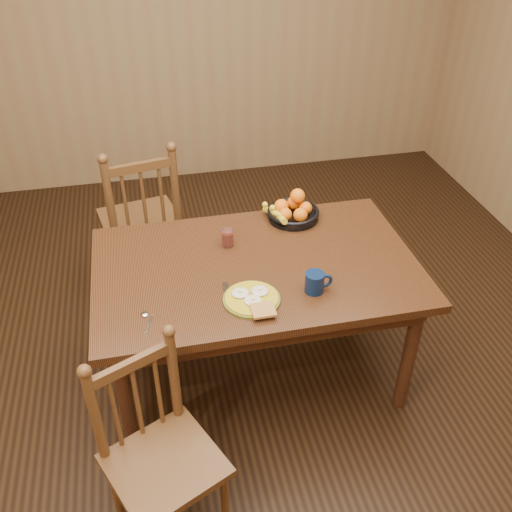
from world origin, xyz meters
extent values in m
cube|color=black|center=(0.00, 0.00, 0.00)|extent=(4.50, 5.00, 0.01)
cube|color=olive|center=(0.00, 2.50, 1.35)|extent=(4.50, 0.01, 2.70)
cube|color=black|center=(0.00, 0.00, 0.73)|extent=(1.60, 1.00, 0.04)
cube|color=black|center=(0.00, 0.42, 0.65)|extent=(1.40, 0.04, 0.10)
cube|color=black|center=(0.00, -0.42, 0.65)|extent=(1.40, 0.04, 0.10)
cube|color=black|center=(0.72, 0.00, 0.65)|extent=(0.04, 0.84, 0.10)
cube|color=black|center=(-0.72, 0.00, 0.65)|extent=(0.04, 0.84, 0.10)
cylinder|color=black|center=(-0.70, -0.40, 0.35)|extent=(0.07, 0.07, 0.70)
cylinder|color=black|center=(0.70, -0.40, 0.35)|extent=(0.07, 0.07, 0.70)
cylinder|color=black|center=(-0.70, 0.40, 0.35)|extent=(0.07, 0.07, 0.70)
cylinder|color=black|center=(0.70, 0.40, 0.35)|extent=(0.07, 0.07, 0.70)
cube|color=#472A15|center=(-0.55, 0.97, 0.49)|extent=(0.56, 0.54, 0.04)
cylinder|color=#472A15|center=(-0.39, 1.19, 0.23)|extent=(0.04, 0.04, 0.47)
cylinder|color=#472A15|center=(-0.78, 1.11, 0.23)|extent=(0.04, 0.04, 0.47)
cylinder|color=#472A15|center=(-0.32, 0.82, 0.23)|extent=(0.04, 0.04, 0.47)
cylinder|color=#472A15|center=(-0.71, 0.75, 0.23)|extent=(0.04, 0.04, 0.47)
cylinder|color=#472A15|center=(-0.32, 0.80, 0.77)|extent=(0.05, 0.05, 0.56)
cylinder|color=#472A15|center=(-0.70, 0.73, 0.77)|extent=(0.05, 0.05, 0.56)
cylinder|color=#472A15|center=(-0.51, 0.77, 0.71)|extent=(0.02, 0.02, 0.43)
cube|color=#472A15|center=(-0.51, 0.77, 0.96)|extent=(0.39, 0.11, 0.05)
cube|color=#472A15|center=(-0.55, -0.82, 0.43)|extent=(0.55, 0.54, 0.04)
cylinder|color=#472A15|center=(-0.33, -0.89, 0.20)|extent=(0.03, 0.03, 0.41)
cylinder|color=#472A15|center=(-0.77, -0.74, 0.20)|extent=(0.03, 0.03, 0.41)
cylinder|color=#472A15|center=(-0.46, -0.60, 0.20)|extent=(0.03, 0.03, 0.41)
cylinder|color=#472A15|center=(-0.78, -0.73, 0.68)|extent=(0.04, 0.04, 0.49)
cylinder|color=#472A15|center=(-0.47, -0.58, 0.68)|extent=(0.04, 0.04, 0.49)
cylinder|color=#472A15|center=(-0.63, -0.66, 0.63)|extent=(0.02, 0.02, 0.38)
cube|color=#472A15|center=(-0.63, -0.66, 0.85)|extent=(0.32, 0.17, 0.05)
cylinder|color=#59601E|center=(-0.08, -0.27, 0.76)|extent=(0.26, 0.26, 0.01)
cylinder|color=#B39B17|center=(-0.08, -0.27, 0.76)|extent=(0.24, 0.24, 0.01)
ellipsoid|color=silver|center=(-0.12, -0.23, 0.77)|extent=(0.08, 0.08, 0.01)
cube|color=#F2E08C|center=(-0.12, -0.23, 0.79)|extent=(0.02, 0.02, 0.01)
ellipsoid|color=silver|center=(-0.03, -0.24, 0.77)|extent=(0.08, 0.08, 0.01)
cube|color=#F2E08C|center=(-0.03, -0.24, 0.79)|extent=(0.02, 0.02, 0.01)
ellipsoid|color=silver|center=(-0.08, -0.30, 0.77)|extent=(0.08, 0.08, 0.01)
cube|color=#F2E08C|center=(-0.08, -0.30, 0.79)|extent=(0.02, 0.02, 0.01)
cube|color=brown|center=(-0.05, -0.37, 0.78)|extent=(0.11, 0.10, 0.01)
cube|color=silver|center=(-0.19, -0.23, 0.75)|extent=(0.03, 0.15, 0.00)
cube|color=silver|center=(-0.18, -0.14, 0.75)|extent=(0.03, 0.05, 0.00)
cube|color=silver|center=(-0.55, -0.34, 0.75)|extent=(0.04, 0.12, 0.00)
ellipsoid|color=silver|center=(-0.56, -0.26, 0.76)|extent=(0.03, 0.04, 0.01)
cylinder|color=#0A1A3A|center=(0.22, -0.26, 0.80)|extent=(0.09, 0.09, 0.10)
torus|color=#0A1A3A|center=(0.27, -0.26, 0.80)|extent=(0.07, 0.02, 0.07)
cylinder|color=black|center=(0.22, -0.26, 0.85)|extent=(0.08, 0.08, 0.00)
cylinder|color=silver|center=(-0.11, 0.20, 0.80)|extent=(0.06, 0.06, 0.09)
cylinder|color=maroon|center=(-0.11, 0.20, 0.79)|extent=(0.05, 0.05, 0.07)
cylinder|color=black|center=(0.29, 0.38, 0.76)|extent=(0.28, 0.28, 0.02)
torus|color=black|center=(0.29, 0.38, 0.80)|extent=(0.29, 0.29, 0.02)
cylinder|color=black|center=(0.29, 0.38, 0.75)|extent=(0.10, 0.10, 0.01)
sphere|color=orange|center=(0.36, 0.38, 0.81)|extent=(0.07, 0.07, 0.07)
sphere|color=orange|center=(0.32, 0.45, 0.81)|extent=(0.08, 0.08, 0.08)
sphere|color=orange|center=(0.24, 0.42, 0.81)|extent=(0.08, 0.08, 0.08)
sphere|color=orange|center=(0.24, 0.34, 0.81)|extent=(0.07, 0.07, 0.07)
sphere|color=orange|center=(0.32, 0.31, 0.81)|extent=(0.08, 0.08, 0.08)
sphere|color=orange|center=(0.32, 0.41, 0.87)|extent=(0.08, 0.08, 0.08)
cylinder|color=yellow|center=(0.20, 0.34, 0.80)|extent=(0.10, 0.17, 0.07)
cylinder|color=yellow|center=(0.18, 0.39, 0.80)|extent=(0.14, 0.15, 0.07)
camera|label=1|loc=(-0.48, -2.23, 2.42)|focal=40.00mm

